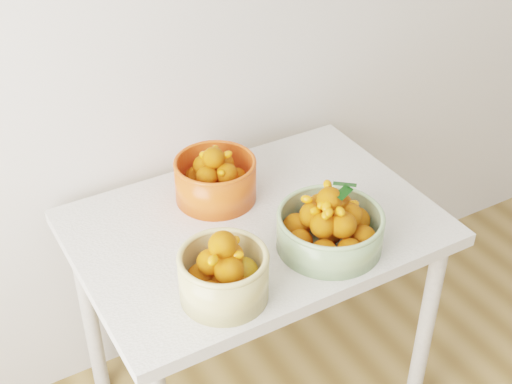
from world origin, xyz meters
TOP-DOWN VIEW (x-y plane):
  - table at (-0.21, 1.60)m, footprint 1.00×0.70m
  - bowl_cream at (-0.42, 1.38)m, footprint 0.23×0.23m
  - bowl_green at (-0.09, 1.41)m, footprint 0.32×0.32m
  - bowl_orange at (-0.25, 1.76)m, footprint 0.30×0.30m

SIDE VIEW (x-z plane):
  - table at x=-0.21m, z-range 0.28..1.03m
  - bowl_green at x=-0.09m, z-range 0.72..0.91m
  - bowl_orange at x=-0.25m, z-range 0.73..0.90m
  - bowl_cream at x=-0.42m, z-range 0.73..0.92m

